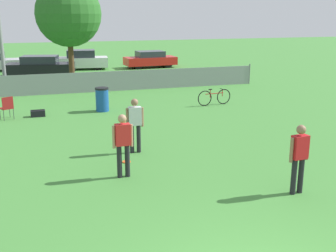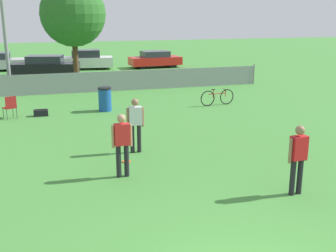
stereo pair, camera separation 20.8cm
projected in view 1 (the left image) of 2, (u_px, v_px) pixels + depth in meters
fence_backline at (94, 82)px, 22.90m from camera, size 18.89×0.07×1.21m
tree_near_pole at (69, 14)px, 24.37m from camera, size 3.81×3.81×6.05m
player_defender_red at (123, 141)px, 10.89m from camera, size 0.55×0.23×1.70m
player_thrower_red at (299, 154)px, 9.89m from camera, size 0.55×0.26×1.70m
player_receiver_white at (135, 122)px, 12.84m from camera, size 0.55×0.24×1.70m
frisbee_disc at (126, 162)px, 12.24m from camera, size 0.25×0.25×0.03m
folding_chair_sideline at (7, 106)px, 16.99m from camera, size 0.60×0.60×0.95m
bicycle_sideline at (214, 97)px, 19.71m from camera, size 1.74×0.44×0.78m
trash_bin at (102, 99)px, 18.46m from camera, size 0.59×0.59×1.05m
gear_bag_sideline at (38, 113)px, 17.59m from camera, size 0.59×0.32×0.29m
parked_car_dark at (40, 66)px, 28.64m from camera, size 4.75×2.61×1.38m
parked_car_white at (81, 60)px, 32.11m from camera, size 4.15×2.17×1.47m
parked_car_red at (150, 59)px, 33.15m from camera, size 4.10×1.96×1.29m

